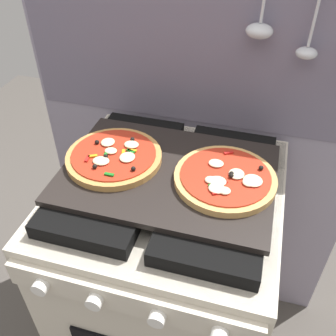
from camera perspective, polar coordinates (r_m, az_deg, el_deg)
The scene contains 5 objects.
kitchen_backsplash at distance 1.30m, azimuth 4.13°, elevation 4.25°, with size 1.10×0.09×1.55m.
stove at distance 1.31m, azimuth -0.02°, elevation -16.35°, with size 0.60×0.64×0.90m.
baking_tray at distance 0.97m, azimuth 0.00°, elevation -0.82°, with size 0.54×0.38×0.02m, color black.
pizza_left at distance 1.00m, azimuth -8.15°, elevation 1.74°, with size 0.25×0.25×0.03m.
pizza_right at distance 0.93m, azimuth 8.66°, elevation -1.64°, with size 0.25×0.25×0.03m.
Camera 1 is at (0.20, -0.71, 1.53)m, focal length 40.30 mm.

